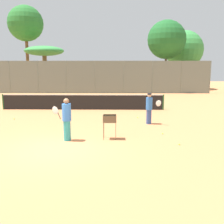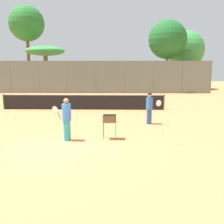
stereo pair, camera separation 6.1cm
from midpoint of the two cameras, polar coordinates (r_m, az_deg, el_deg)
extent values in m
plane|color=#D37F4C|center=(10.03, -12.62, -8.07)|extent=(80.00, 80.00, 0.00)
cylinder|color=#26592D|center=(19.87, -22.43, 2.08)|extent=(0.10, 0.10, 1.07)
cylinder|color=#26592D|center=(18.48, 11.31, 2.10)|extent=(0.10, 0.10, 1.07)
cube|color=black|center=(18.36, -6.19, 2.09)|extent=(11.20, 0.01, 1.01)
cube|color=white|center=(18.29, -6.22, 3.75)|extent=(11.20, 0.02, 0.06)
cylinder|color=slate|center=(30.99, -21.16, 7.12)|extent=(0.08, 0.08, 3.50)
cylinder|color=slate|center=(29.95, -15.59, 7.34)|extent=(0.08, 0.08, 3.50)
cylinder|color=slate|center=(29.20, -9.67, 7.51)|extent=(0.08, 0.08, 3.50)
cylinder|color=slate|center=(28.78, -3.50, 7.59)|extent=(0.08, 0.08, 3.50)
cylinder|color=slate|center=(28.69, 2.77, 7.59)|extent=(0.08, 0.08, 3.50)
cylinder|color=slate|center=(28.94, 9.01, 7.50)|extent=(0.08, 0.08, 3.50)
cylinder|color=slate|center=(29.52, 15.07, 7.33)|extent=(0.08, 0.08, 3.50)
cylinder|color=slate|center=(30.41, 20.83, 7.09)|extent=(0.08, 0.08, 3.50)
cube|color=slate|center=(28.78, -3.50, 7.59)|extent=(24.96, 0.01, 3.50)
cylinder|color=brown|center=(35.11, 15.44, 7.75)|extent=(0.30, 0.30, 3.51)
sphere|color=#388E42|center=(35.13, 15.70, 12.94)|extent=(4.76, 4.76, 4.76)
cylinder|color=brown|center=(31.21, 11.81, 8.59)|extent=(0.27, 0.27, 4.57)
sphere|color=#1E6028|center=(31.32, 12.06, 15.16)|extent=(4.34, 4.34, 4.34)
cylinder|color=brown|center=(33.69, -14.08, 8.25)|extent=(0.52, 0.52, 4.13)
ellipsoid|color=#388E42|center=(33.71, -14.28, 12.77)|extent=(4.75, 4.75, 1.19)
cylinder|color=brown|center=(36.55, -17.62, 10.39)|extent=(0.40, 0.40, 6.91)
sphere|color=#28722D|center=(36.90, -18.04, 17.85)|extent=(4.48, 4.48, 4.48)
cylinder|color=#334C8C|center=(14.01, 8.20, -1.03)|extent=(0.27, 0.27, 0.77)
cylinder|color=blue|center=(13.89, 8.27, 1.82)|extent=(0.34, 0.34, 0.64)
sphere|color=tan|center=(13.84, 8.32, 3.56)|extent=(0.21, 0.21, 0.21)
cylinder|color=black|center=(13.83, 8.33, 3.92)|extent=(0.22, 0.22, 0.05)
cylinder|color=black|center=(13.78, 9.57, 1.04)|extent=(0.14, 0.10, 0.27)
ellipsoid|color=silver|center=(13.68, 10.26, 1.88)|extent=(0.35, 0.24, 0.43)
cylinder|color=teal|center=(11.03, -9.61, -4.00)|extent=(0.30, 0.30, 0.84)
cylinder|color=blue|center=(10.86, -9.73, -0.06)|extent=(0.37, 0.37, 0.70)
sphere|color=#8C6647|center=(10.79, -9.80, 2.36)|extent=(0.23, 0.23, 0.23)
cylinder|color=black|center=(11.09, -11.29, -0.82)|extent=(0.15, 0.08, 0.27)
ellipsoid|color=silver|center=(11.15, -12.10, 0.37)|extent=(0.38, 0.17, 0.43)
cylinder|color=brown|center=(10.94, -1.73, -4.26)|extent=(0.02, 0.02, 0.73)
cylinder|color=brown|center=(10.93, 0.95, -4.27)|extent=(0.02, 0.02, 0.73)
cylinder|color=brown|center=(11.29, -1.64, -3.80)|extent=(0.02, 0.02, 0.73)
cylinder|color=brown|center=(11.28, 0.96, -3.81)|extent=(0.02, 0.02, 0.73)
cube|color=brown|center=(11.02, -0.37, -2.16)|extent=(0.55, 0.40, 0.01)
cube|color=brown|center=(10.80, -0.40, -1.65)|extent=(0.55, 0.01, 0.30)
cube|color=brown|center=(11.19, -0.34, -1.22)|extent=(0.55, 0.01, 0.30)
cube|color=brown|center=(11.00, -1.80, -1.42)|extent=(0.01, 0.40, 0.30)
cube|color=brown|center=(10.99, 1.06, -1.43)|extent=(0.01, 0.40, 0.30)
sphere|color=#D1E54C|center=(11.07, -1.02, -1.62)|extent=(0.07, 0.07, 0.07)
sphere|color=#D1E54C|center=(10.93, 0.71, -1.78)|extent=(0.07, 0.07, 0.07)
sphere|color=#D1E54C|center=(11.01, -0.96, -1.97)|extent=(0.07, 0.07, 0.07)
sphere|color=#D1E54C|center=(11.01, -1.10, -1.97)|extent=(0.07, 0.07, 0.07)
sphere|color=#D1E54C|center=(11.10, 0.47, -1.86)|extent=(0.07, 0.07, 0.07)
sphere|color=#D1E54C|center=(11.00, -0.02, -1.70)|extent=(0.07, 0.07, 0.07)
sphere|color=#D1E54C|center=(11.13, -0.75, -1.83)|extent=(0.07, 0.07, 0.07)
sphere|color=#D1E54C|center=(11.02, -0.91, -1.68)|extent=(0.07, 0.07, 0.07)
sphere|color=#D1E54C|center=(11.02, -0.66, -1.68)|extent=(0.07, 0.07, 0.07)
sphere|color=#D1E54C|center=(11.02, -0.55, -1.95)|extent=(0.07, 0.07, 0.07)
sphere|color=#D1E54C|center=(10.89, -0.03, -2.10)|extent=(0.07, 0.07, 0.07)
sphere|color=#D1E54C|center=(11.10, 0.54, -1.86)|extent=(0.07, 0.07, 0.07)
sphere|color=#D1E54C|center=(12.13, 11.11, -4.61)|extent=(0.07, 0.07, 0.07)
sphere|color=#D1E54C|center=(10.68, 14.56, -6.81)|extent=(0.07, 0.07, 0.07)
sphere|color=#D1E54C|center=(16.11, -20.36, -1.36)|extent=(0.07, 0.07, 0.07)
sphere|color=#D1E54C|center=(15.55, 5.79, -1.17)|extent=(0.07, 0.07, 0.07)
cube|color=white|center=(32.61, -10.11, 5.49)|extent=(4.20, 1.70, 0.90)
cube|color=#33383D|center=(32.59, -10.50, 6.88)|extent=(2.20, 1.50, 0.70)
camera|label=1|loc=(0.03, -89.85, 0.03)|focal=42.00mm
camera|label=2|loc=(0.03, 90.15, -0.03)|focal=42.00mm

